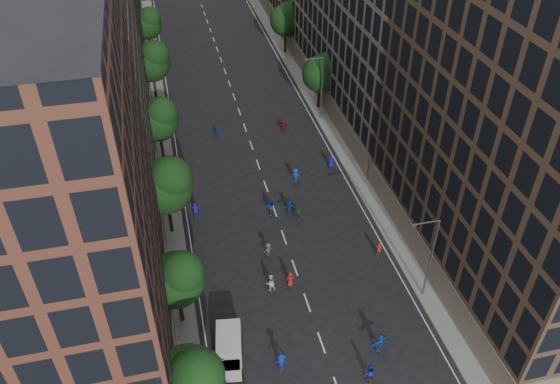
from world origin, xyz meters
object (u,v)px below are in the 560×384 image
at_px(streetlamp_far, 320,85).
at_px(skater_2, 369,373).
at_px(cargo_van, 229,350).
at_px(streetlamp_near, 429,255).
at_px(skater_0, 222,365).

distance_m(streetlamp_far, skater_2, 41.16).
bearing_deg(cargo_van, streetlamp_near, 17.40).
relative_size(cargo_van, skater_2, 2.80).
height_order(cargo_van, skater_2, cargo_van).
distance_m(streetlamp_near, skater_2, 11.43).
relative_size(streetlamp_near, cargo_van, 1.89).
distance_m(streetlamp_far, skater_0, 41.68).
distance_m(cargo_van, skater_0, 1.33).
bearing_deg(skater_2, skater_0, -33.99).
xyz_separation_m(streetlamp_far, skater_2, (-7.77, -40.19, -4.31)).
relative_size(streetlamp_far, cargo_van, 1.89).
distance_m(streetlamp_far, cargo_van, 40.37).
bearing_deg(streetlamp_far, skater_0, -117.07).
bearing_deg(skater_2, streetlamp_far, -118.50).
xyz_separation_m(skater_0, skater_2, (11.10, -3.27, -0.10)).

